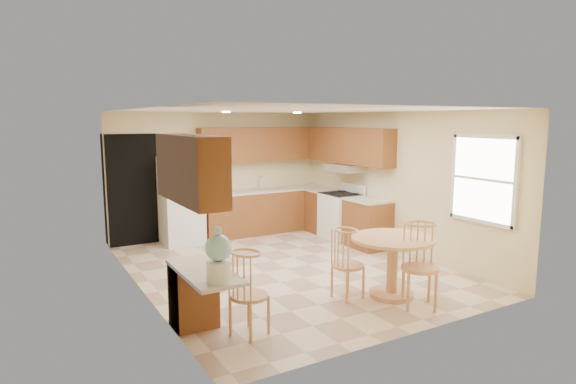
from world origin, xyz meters
TOP-DOWN VIEW (x-y plane):
  - floor at (0.00, 0.00)m, footprint 5.50×5.50m
  - ceiling at (0.00, 0.00)m, footprint 4.50×5.50m
  - wall_back at (0.00, 2.75)m, footprint 4.50×0.02m
  - wall_front at (0.00, -2.75)m, footprint 4.50×0.02m
  - wall_left at (-2.25, 0.00)m, footprint 0.02×5.50m
  - wall_right at (2.25, 0.00)m, footprint 0.02×5.50m
  - doorway at (-1.75, 2.73)m, footprint 0.90×0.02m
  - base_cab_back at (0.88, 2.45)m, footprint 2.75×0.60m
  - counter_back at (0.88, 2.45)m, footprint 2.75×0.63m
  - base_cab_right_a at (1.95, 1.85)m, footprint 0.60×0.59m
  - counter_right_a at (1.95, 1.85)m, footprint 0.63×0.59m
  - base_cab_right_b at (1.95, 0.40)m, footprint 0.60×0.80m
  - counter_right_b at (1.95, 0.40)m, footprint 0.63×0.80m
  - upper_cab_back at (0.88, 2.58)m, footprint 2.75×0.33m
  - upper_cab_right at (2.08, 1.21)m, footprint 0.33×2.42m
  - upper_cab_left at (-2.08, -1.60)m, footprint 0.33×1.40m
  - sink at (0.85, 2.45)m, footprint 0.78×0.44m
  - range_hood at (2.00, 1.18)m, footprint 0.50×0.76m
  - desk_pedestal at (-2.00, -1.32)m, footprint 0.48×0.42m
  - desk_top at (-2.00, -1.70)m, footprint 0.50×1.20m
  - window at (2.23, -1.85)m, footprint 0.06×1.12m
  - can_light_a at (-0.50, 1.20)m, footprint 0.14×0.14m
  - can_light_b at (0.90, 1.20)m, footprint 0.14×0.14m
  - refrigerator at (-0.95, 2.40)m, footprint 0.74×0.72m
  - stove at (1.92, 1.18)m, footprint 0.65×0.76m
  - dining_table at (0.61, -1.75)m, footprint 1.10×1.10m
  - chair_table_a at (0.06, -1.59)m, footprint 0.41×0.53m
  - chair_table_b at (0.66, -2.30)m, footprint 0.47×0.55m
  - chair_desk at (-1.55, -1.95)m, footprint 0.42×0.54m
  - water_crock at (-2.00, -2.12)m, footprint 0.27×0.27m

SIDE VIEW (x-z plane):
  - floor at x=0.00m, z-range 0.00..0.00m
  - desk_pedestal at x=-2.00m, z-range 0.00..0.72m
  - base_cab_back at x=0.88m, z-range 0.00..0.87m
  - base_cab_right_a at x=1.95m, z-range 0.00..0.87m
  - base_cab_right_b at x=1.95m, z-range 0.00..0.87m
  - stove at x=1.92m, z-range -0.08..1.01m
  - dining_table at x=0.61m, z-range 0.13..0.94m
  - chair_table_a at x=0.06m, z-range 0.10..1.04m
  - chair_desk at x=-1.55m, z-range 0.10..1.05m
  - chair_table_b at x=0.66m, z-range 0.12..1.18m
  - desk_top at x=-2.00m, z-range 0.73..0.77m
  - refrigerator at x=-0.95m, z-range 0.00..1.67m
  - counter_back at x=0.88m, z-range 0.87..0.91m
  - counter_right_a at x=1.95m, z-range 0.87..0.91m
  - counter_right_b at x=1.95m, z-range 0.87..0.91m
  - sink at x=0.85m, z-range 0.91..0.92m
  - water_crock at x=-2.00m, z-range 0.74..1.30m
  - doorway at x=-1.75m, z-range 0.00..2.10m
  - wall_back at x=0.00m, z-range 0.00..2.50m
  - wall_front at x=0.00m, z-range 0.00..2.50m
  - wall_left at x=-2.25m, z-range 0.00..2.50m
  - wall_right at x=2.25m, z-range 0.00..2.50m
  - range_hood at x=2.00m, z-range 1.35..1.49m
  - window at x=2.23m, z-range 0.85..2.15m
  - upper_cab_back at x=0.88m, z-range 1.50..2.20m
  - upper_cab_right at x=2.08m, z-range 1.50..2.20m
  - upper_cab_left at x=-2.08m, z-range 1.50..2.20m
  - can_light_a at x=-0.50m, z-range 2.48..2.49m
  - can_light_b at x=0.90m, z-range 2.48..2.49m
  - ceiling at x=0.00m, z-range 2.49..2.51m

